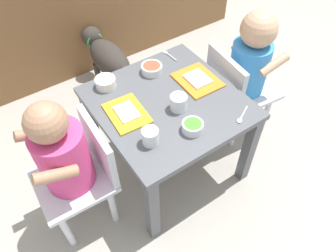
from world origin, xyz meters
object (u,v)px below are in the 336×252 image
Objects in this scene: cereal_bowl_left_side at (193,126)px; food_tray_right at (198,80)px; dining_table at (168,113)px; spoon_by_left_tray at (242,116)px; veggie_bowl_far at (152,69)px; seated_child_left at (66,156)px; spoon_by_right_tray at (168,55)px; food_tray_left at (127,113)px; water_cup_left at (178,103)px; water_cup_right at (150,137)px; veggie_bowl_near at (106,82)px; dog at (107,57)px; seated_child_right at (248,63)px.

food_tray_right is at bearing 48.03° from cereal_bowl_left_side.
dining_table is 0.31m from spoon_by_left_tray.
food_tray_right reaches higher than dining_table.
veggie_bowl_far reaches higher than food_tray_right.
seated_child_left reaches higher than food_tray_right.
spoon_by_right_tray is at bearing 90.86° from spoon_by_left_tray.
food_tray_left is 0.20m from water_cup_left.
cereal_bowl_left_side is at bearing -13.90° from water_cup_right.
water_cup_left reaches higher than food_tray_left.
food_tray_right is at bearing 9.59° from dining_table.
food_tray_left reaches higher than spoon_by_right_tray.
seated_child_left reaches higher than veggie_bowl_far.
veggie_bowl_near is 0.91× the size of spoon_by_left_tray.
spoon_by_left_tray is 0.95× the size of spoon_by_right_tray.
dog is 5.82× the size of cereal_bowl_left_side.
dining_table is at bearing -93.90° from dog.
veggie_bowl_far reaches higher than food_tray_left.
water_cup_left reaches higher than veggie_bowl_near.
veggie_bowl_near is (-0.21, 0.03, 0.00)m from veggie_bowl_far.
veggie_bowl_near is at bearing 126.99° from dining_table.
veggie_bowl_far reaches higher than dog.
water_cup_right is 0.66× the size of spoon_by_left_tray.
dog is at bearing 85.93° from cereal_bowl_left_side.
seated_child_left is at bearing 173.96° from water_cup_left.
dining_table is at bearing 127.95° from spoon_by_left_tray.
seated_child_left is at bearing -171.75° from food_tray_left.
veggie_bowl_far is 0.92× the size of spoon_by_right_tray.
spoon_by_left_tray reaches higher than dog.
food_tray_left is at bearing 154.35° from water_cup_left.
veggie_bowl_far is (0.22, 0.16, 0.01)m from food_tray_left.
cereal_bowl_left_side reaches higher than food_tray_left.
dining_table is 9.26× the size of water_cup_right.
dog is at bearing 98.47° from spoon_by_left_tray.
cereal_bowl_left_side reaches higher than dog.
spoon_by_right_tray is at bearing 25.10° from veggie_bowl_far.
dining_table is at bearing 98.81° from water_cup_left.
seated_child_left is 8.45× the size of cereal_bowl_left_side.
cereal_bowl_left_side is 0.80× the size of spoon_by_right_tray.
dog is 0.54m from veggie_bowl_far.
spoon_by_right_tray is at bearing 89.43° from food_tray_right.
water_cup_left is 0.73× the size of veggie_bowl_far.
food_tray_right is 0.26m from spoon_by_left_tray.
dining_table is 0.45m from seated_child_left.
spoon_by_left_tray is at bearing -36.52° from food_tray_left.
food_tray_right is at bearing -90.57° from spoon_by_right_tray.
water_cup_left is 0.35m from spoon_by_right_tray.
food_tray_right is (0.35, 0.00, 0.00)m from food_tray_left.
water_cup_left is at bearing -98.17° from veggie_bowl_far.
food_tray_right is 0.39m from water_cup_right.
dining_table is at bearing -179.46° from seated_child_right.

